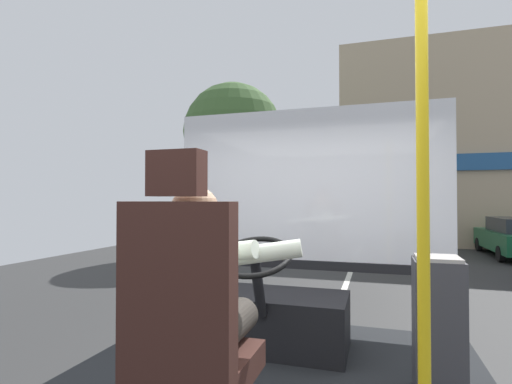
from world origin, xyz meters
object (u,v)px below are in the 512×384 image
object	(u,v)px
driver_seat	(188,334)
bus_driver	(201,290)
fare_box	(438,326)
steering_console	(272,318)
parked_car_white	(471,223)
handrail_pole	(423,238)

from	to	relation	value
driver_seat	bus_driver	distance (m)	0.20
fare_box	steering_console	bearing A→B (deg)	159.56
bus_driver	parked_car_white	distance (m)	18.65
driver_seat	fare_box	bearing A→B (deg)	41.17
parked_car_white	fare_box	bearing A→B (deg)	-102.33
handrail_pole	parked_car_white	xyz separation A→B (m)	(3.93, 18.08, -0.92)
fare_box	driver_seat	bearing A→B (deg)	-138.83
steering_console	fare_box	distance (m)	1.16
steering_console	driver_seat	bearing A→B (deg)	-90.00
bus_driver	steering_console	world-z (taller)	bus_driver
bus_driver	steering_console	size ratio (longest dim) A/B	0.75
driver_seat	parked_car_white	size ratio (longest dim) A/B	0.34
parked_car_white	driver_seat	bearing A→B (deg)	-104.93
fare_box	handrail_pole	bearing A→B (deg)	-100.69
steering_console	parked_car_white	xyz separation A→B (m)	(4.83, 16.78, -0.17)
steering_console	handrail_pole	world-z (taller)	handrail_pole
bus_driver	fare_box	xyz separation A→B (m)	(1.08, 0.82, -0.31)
bus_driver	driver_seat	bearing A→B (deg)	-90.00
bus_driver	handrail_pole	size ratio (longest dim) A/B	0.43
steering_console	handrail_pole	bearing A→B (deg)	-55.14
fare_box	parked_car_white	size ratio (longest dim) A/B	0.20
driver_seat	steering_console	xyz separation A→B (m)	(0.00, 1.34, -0.32)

